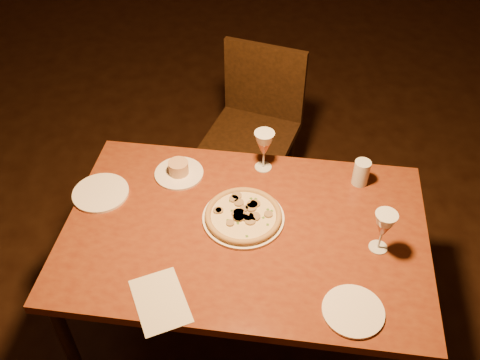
{
  "coord_description": "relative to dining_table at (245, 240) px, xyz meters",
  "views": [
    {
      "loc": [
        0.08,
        -1.53,
        2.15
      ],
      "look_at": [
        0.16,
        -0.21,
        0.9
      ],
      "focal_mm": 40.0,
      "sensor_mm": 36.0,
      "label": 1
    }
  ],
  "objects": [
    {
      "name": "floor",
      "position": [
        -0.17,
        0.26,
        -0.64
      ],
      "size": [
        7.0,
        7.0,
        0.0
      ],
      "primitive_type": "plane",
      "color": "black",
      "rests_on": "ground"
    },
    {
      "name": "dining_table",
      "position": [
        0.0,
        0.0,
        0.0
      ],
      "size": [
        1.44,
        1.08,
        0.7
      ],
      "rotation": [
        0.0,
        0.0,
        -0.19
      ],
      "color": "brown",
      "rests_on": "floor"
    },
    {
      "name": "chair_far",
      "position": [
        0.11,
        0.89,
        -0.15
      ],
      "size": [
        0.55,
        0.55,
        0.87
      ],
      "rotation": [
        0.0,
        0.0,
        -0.42
      ],
      "color": "black",
      "rests_on": "floor"
    },
    {
      "name": "pizza_plate",
      "position": [
        -0.0,
        0.05,
        0.08
      ],
      "size": [
        0.3,
        0.3,
        0.03
      ],
      "color": "white",
      "rests_on": "dining_table"
    },
    {
      "name": "ramekin_saucer",
      "position": [
        -0.24,
        0.31,
        0.08
      ],
      "size": [
        0.19,
        0.19,
        0.06
      ],
      "color": "white",
      "rests_on": "dining_table"
    },
    {
      "name": "wine_glass_far",
      "position": [
        0.1,
        0.33,
        0.15
      ],
      "size": [
        0.08,
        0.08,
        0.18
      ],
      "primitive_type": null,
      "color": "#C86F53",
      "rests_on": "dining_table"
    },
    {
      "name": "wine_glass_right",
      "position": [
        0.46,
        -0.11,
        0.15
      ],
      "size": [
        0.08,
        0.08,
        0.17
      ],
      "primitive_type": null,
      "color": "#C86F53",
      "rests_on": "dining_table"
    },
    {
      "name": "water_tumbler",
      "position": [
        0.47,
        0.22,
        0.11
      ],
      "size": [
        0.06,
        0.06,
        0.11
      ],
      "primitive_type": "cylinder",
      "color": "silver",
      "rests_on": "dining_table"
    },
    {
      "name": "side_plate_left",
      "position": [
        -0.54,
        0.21,
        0.07
      ],
      "size": [
        0.22,
        0.22,
        0.01
      ],
      "primitive_type": "cylinder",
      "color": "white",
      "rests_on": "dining_table"
    },
    {
      "name": "side_plate_near",
      "position": [
        0.32,
        -0.36,
        0.07
      ],
      "size": [
        0.2,
        0.2,
        0.01
      ],
      "primitive_type": "cylinder",
      "color": "white",
      "rests_on": "dining_table"
    },
    {
      "name": "menu_card",
      "position": [
        -0.29,
        -0.29,
        0.06
      ],
      "size": [
        0.22,
        0.26,
        0.0
      ],
      "primitive_type": "cube",
      "rotation": [
        0.0,
        0.0,
        0.33
      ],
      "color": "beige",
      "rests_on": "dining_table"
    }
  ]
}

